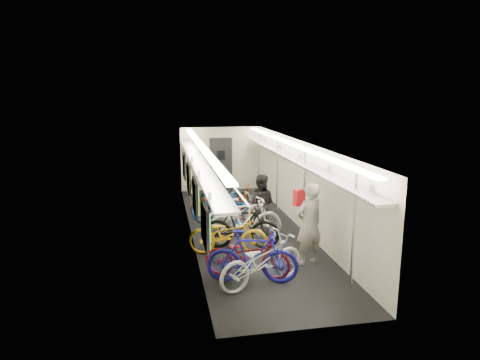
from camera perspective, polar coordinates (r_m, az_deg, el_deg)
name	(u,v)px	position (r m, az deg, el deg)	size (l,w,h in m)	color
train_car_shell	(229,166)	(11.90, -1.45, 1.84)	(10.00, 10.00, 10.00)	black
bicycle_0	(262,261)	(8.38, 2.93, -10.71)	(0.67, 1.92, 1.01)	silver
bicycle_1	(252,257)	(8.46, 1.67, -10.20)	(0.51, 1.81, 1.09)	#1D1998
bicycle_2	(247,256)	(8.73, 0.98, -10.09)	(0.61, 1.75, 0.92)	maroon
bicycle_3	(241,227)	(10.20, 0.15, -6.23)	(0.52, 1.85, 1.11)	black
bicycle_4	(228,234)	(9.90, -1.61, -7.26)	(0.64, 1.83, 0.96)	yellow
bicycle_5	(245,220)	(10.60, 0.64, -5.37)	(0.55, 1.94, 1.17)	silver
bicycle_6	(235,214)	(11.41, -0.66, -4.55)	(0.67, 1.91, 1.00)	#A3A3A7
bicycle_7	(221,207)	(12.04, -2.55, -3.55)	(0.50, 1.76, 1.06)	#184793
bicycle_8	(227,204)	(12.12, -1.68, -3.25)	(0.75, 2.16, 1.13)	maroon
bicycle_9	(225,195)	(13.48, -2.04, -2.06)	(0.46, 1.62, 0.97)	black
passenger_near	(309,224)	(9.35, 9.19, -5.84)	(0.66, 0.43, 1.81)	gray
passenger_mid	(260,204)	(11.24, 2.73, -3.23)	(0.78, 0.61, 1.60)	black
backpack	(299,197)	(10.05, 7.90, -2.33)	(0.26, 0.14, 0.38)	red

